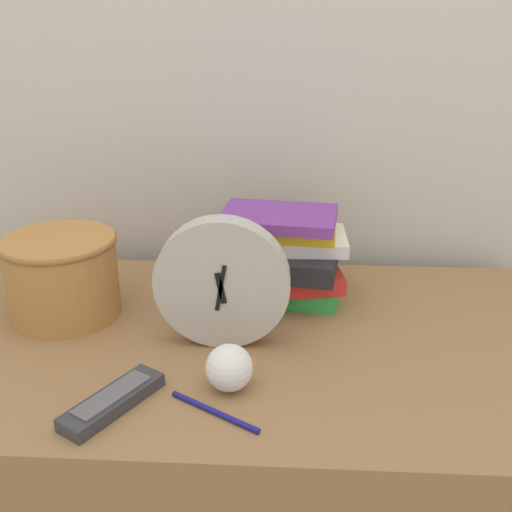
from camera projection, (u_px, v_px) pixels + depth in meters
name	position (u px, v px, depth m)	size (l,w,h in m)	color
wall_back	(244.00, 33.00, 1.18)	(6.00, 0.04, 2.40)	beige
desk	(233.00, 500.00, 1.16)	(1.16, 0.62, 0.73)	olive
desk_clock	(222.00, 283.00, 0.95)	(0.22, 0.04, 0.22)	#B7B2A8
book_stack	(281.00, 255.00, 1.12)	(0.25, 0.21, 0.17)	green
basket	(62.00, 274.00, 1.06)	(0.20, 0.20, 0.15)	#B27A3D
tv_remote	(113.00, 401.00, 0.83)	(0.12, 0.16, 0.02)	#333338
crumpled_paper_ball	(229.00, 368.00, 0.86)	(0.07, 0.07, 0.07)	white
pen	(216.00, 412.00, 0.82)	(0.13, 0.08, 0.01)	navy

